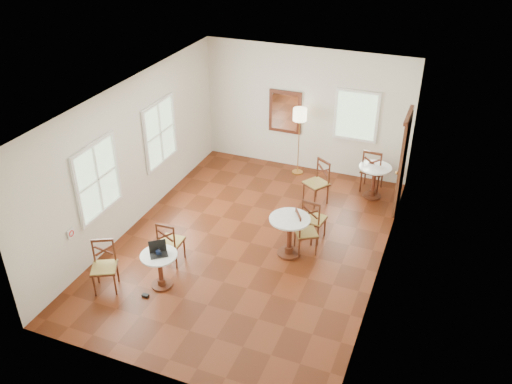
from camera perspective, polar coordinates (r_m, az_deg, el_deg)
ground at (r=10.65m, az=-0.60°, el=-5.41°), size 7.00×7.00×0.00m
room_shell at (r=9.93m, az=-0.38°, el=4.43°), size 5.02×7.02×3.01m
cafe_table_near at (r=9.52m, az=-10.13°, el=-7.79°), size 0.64×0.64×0.68m
cafe_table_mid at (r=10.09m, az=3.55°, el=-4.26°), size 0.77×0.77×0.81m
cafe_table_back at (r=12.22m, az=12.39°, el=1.43°), size 0.71×0.71×0.75m
chair_near_a at (r=10.03m, az=-9.07°, el=-5.22°), size 0.44×0.44×0.92m
chair_near_b at (r=9.66m, az=-15.77°, el=-7.60°), size 0.58×0.58×0.93m
chair_mid_a at (r=10.57m, az=6.08°, el=-2.87°), size 0.48×0.48×0.94m
chair_mid_b at (r=10.22m, az=5.18°, el=-4.26°), size 0.56×0.56×0.88m
chair_back_a at (r=12.46m, az=12.22°, el=2.32°), size 0.51×0.51×1.05m
chair_back_b at (r=11.78m, az=6.49°, el=0.99°), size 0.63×0.63×0.99m
floor_lamp at (r=12.60m, az=4.65°, el=7.71°), size 0.32×0.32×1.66m
laptop at (r=9.37m, az=-10.32°, el=-6.14°), size 0.39×0.38×0.21m
mouse at (r=9.49m, az=-10.35°, el=-5.88°), size 0.10×0.08×0.03m
navy_mug at (r=9.34m, az=-10.33°, el=-6.35°), size 0.11×0.07×0.09m
water_glass at (r=9.35m, az=-10.18°, el=-6.20°), size 0.06×0.06×0.10m
power_adapter at (r=9.59m, az=-11.64°, el=-10.69°), size 0.11×0.07×0.05m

